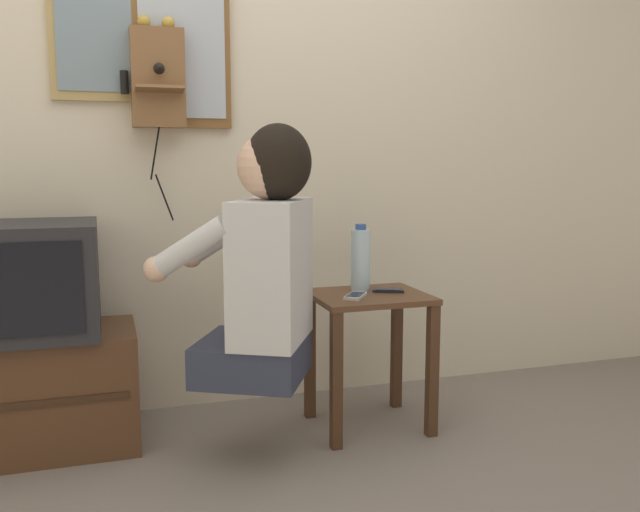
# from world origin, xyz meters

# --- Properties ---
(wall_back) EXTENTS (6.80, 0.05, 2.55)m
(wall_back) POSITION_xyz_m (0.00, 1.17, 1.27)
(wall_back) COLOR beige
(wall_back) RESTS_ON ground_plane
(side_table) EXTENTS (0.44, 0.38, 0.54)m
(side_table) POSITION_xyz_m (0.49, 0.69, 0.40)
(side_table) COLOR #51331E
(side_table) RESTS_ON ground_plane
(person) EXTENTS (0.61, 0.57, 0.89)m
(person) POSITION_xyz_m (0.02, 0.52, 0.73)
(person) COLOR #2D3347
(person) RESTS_ON ground_plane
(tv_stand) EXTENTS (0.72, 0.41, 0.44)m
(tv_stand) POSITION_xyz_m (-0.76, 0.86, 0.22)
(tv_stand) COLOR #51331E
(tv_stand) RESTS_ON ground_plane
(television) EXTENTS (0.52, 0.46, 0.40)m
(television) POSITION_xyz_m (-0.78, 0.85, 0.64)
(television) COLOR #232326
(television) RESTS_ON tv_stand
(wall_phone_antique) EXTENTS (0.25, 0.18, 0.81)m
(wall_phone_antique) POSITION_xyz_m (-0.27, 1.09, 1.39)
(wall_phone_antique) COLOR brown
(framed_picture) EXTENTS (0.39, 0.03, 0.52)m
(framed_picture) POSITION_xyz_m (-0.48, 1.13, 1.55)
(framed_picture) COLOR tan
(wall_mirror) EXTENTS (0.39, 0.03, 0.79)m
(wall_mirror) POSITION_xyz_m (-0.16, 1.13, 1.59)
(wall_mirror) COLOR brown
(cell_phone_held) EXTENTS (0.12, 0.14, 0.01)m
(cell_phone_held) POSITION_xyz_m (0.41, 0.64, 0.55)
(cell_phone_held) COLOR silver
(cell_phone_held) RESTS_ON side_table
(cell_phone_spare) EXTENTS (0.14, 0.10, 0.01)m
(cell_phone_spare) POSITION_xyz_m (0.58, 0.71, 0.55)
(cell_phone_spare) COLOR black
(cell_phone_spare) RESTS_ON side_table
(water_bottle) EXTENTS (0.08, 0.08, 0.27)m
(water_bottle) POSITION_xyz_m (0.48, 0.78, 0.67)
(water_bottle) COLOR silver
(water_bottle) RESTS_ON side_table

